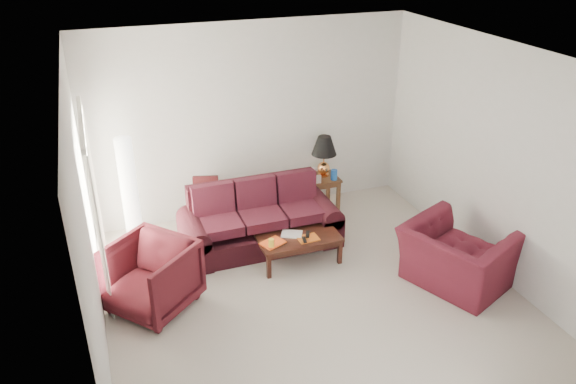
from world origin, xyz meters
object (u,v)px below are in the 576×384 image
Objects in this scene: sofa at (260,218)px; coffee_table at (299,249)px; floor_lamp at (130,193)px; armchair_left at (150,277)px; armchair_right at (457,257)px; end_table at (322,192)px.

coffee_table is (0.37, -0.57, -0.26)m from sofa.
sofa is 1.34× the size of floor_lamp.
sofa is 1.90m from armchair_left.
armchair_left is (-1.67, -0.91, -0.02)m from sofa.
armchair_left is 0.77× the size of armchair_right.
floor_lamp is 1.35× the size of armchair_right.
end_table is at bearing -6.67° from armchair_right.
armchair_right is (3.78, -2.41, -0.43)m from floor_lamp.
armchair_left reaches higher than armchair_right.
end_table is 1.68m from coffee_table.
sofa is at bearing 26.61° from armchair_right.
sofa is at bearing 77.28° from armchair_left.
armchair_right is 2.08m from coffee_table.
end_table is at bearing 3.13° from floor_lamp.
end_table is at bearing 62.66° from coffee_table.
end_table is 2.69m from armchair_right.
floor_lamp reaches higher than armchair_left.
armchair_right is at bearing 36.03° from armchair_left.
coffee_table is at bearing -51.68° from sofa.
floor_lamp is 2.49m from coffee_table.
armchair_right is at bearing -28.00° from coffee_table.
armchair_left is at bearing 54.04° from armchair_right.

